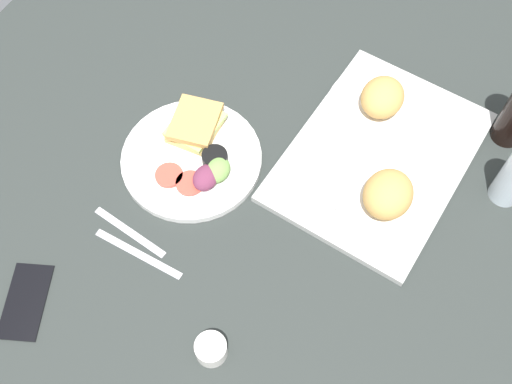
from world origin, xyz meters
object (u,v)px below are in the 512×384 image
fork (130,232)px  knife (138,254)px  cell_phone (25,301)px  serving_tray (378,156)px  bread_plate_near (380,103)px  bread_plate_far (386,197)px  espresso_cup (211,349)px  plate_with_salad (196,153)px

fork → knife: (3.00, 4.00, 0.00)cm
cell_phone → fork: bearing=133.0°
serving_tray → cell_phone: (59.18, -44.03, -0.40)cm
bread_plate_near → cell_phone: bearing=-29.6°
bread_plate_near → bread_plate_far: size_ratio=1.09×
espresso_cup → bread_plate_far: bearing=159.7°
bread_plate_near → bread_plate_far: bearing=26.1°
fork → cell_phone: 22.42cm
serving_tray → knife: serving_tray is taller
bread_plate_far → espresso_cup: size_ratio=3.43×
serving_tray → plate_with_salad: plate_with_salad is taller
plate_with_salad → cell_phone: plate_with_salad is taller
plate_with_salad → cell_phone: bearing=-15.1°
knife → cell_phone: (17.65, -12.73, 0.15)cm
bread_plate_far → fork: size_ratio=1.13×
cell_phone → serving_tray: bearing=119.2°
espresso_cup → fork: espresso_cup is taller
serving_tray → bread_plate_far: bearing=26.8°
plate_with_salad → knife: (23.66, 1.59, -1.45)cm
serving_tray → bread_plate_near: 11.55cm
plate_with_salad → fork: size_ratio=1.69×
bread_plate_near → serving_tray: bearing=25.4°
bread_plate_near → fork: (48.46, -30.60, -4.11)cm
espresso_cup → fork: size_ratio=0.33×
plate_with_salad → espresso_cup: 40.31cm
bread_plate_near → cell_phone: 79.61cm
plate_with_salad → fork: plate_with_salad is taller
plate_with_salad → knife: 23.76cm
bread_plate_near → bread_plate_far: 22.69cm
serving_tray → espresso_cup: size_ratio=8.04×
cell_phone → plate_with_salad: bearing=140.8°
espresso_cup → cell_phone: (8.37, -34.38, -1.60)cm
bread_plate_far → cell_phone: bearing=-45.3°
bread_plate_far → cell_phone: size_ratio=1.33×
fork → plate_with_salad: bearing=89.8°
espresso_cup → cell_phone: 35.42cm
bread_plate_near → knife: bearing=-27.3°
bread_plate_far → espresso_cup: (40.37, -14.93, -2.85)cm
bread_plate_far → bread_plate_near: bearing=-153.9°
plate_with_salad → bread_plate_far: bearing=101.0°
bread_plate_far → espresso_cup: 43.13cm
serving_tray → plate_with_salad: bearing=-61.5°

